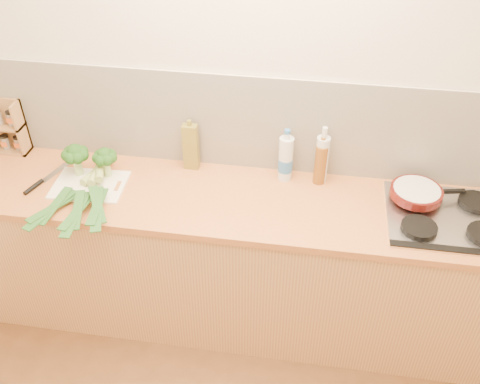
# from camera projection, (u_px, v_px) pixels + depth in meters

# --- Properties ---
(room_shell) EXTENTS (3.50, 3.50, 3.50)m
(room_shell) POSITION_uv_depth(u_px,v_px,m) (249.00, 124.00, 2.79)
(room_shell) COLOR beige
(room_shell) RESTS_ON ground
(counter) EXTENTS (3.20, 0.62, 0.90)m
(counter) POSITION_uv_depth(u_px,v_px,m) (241.00, 261.00, 3.01)
(counter) COLOR tan
(counter) RESTS_ON ground
(gas_hob) EXTENTS (0.58, 0.50, 0.04)m
(gas_hob) POSITION_uv_depth(u_px,v_px,m) (448.00, 217.00, 2.59)
(gas_hob) COLOR silver
(gas_hob) RESTS_ON counter
(chopping_board) EXTENTS (0.38, 0.29, 0.01)m
(chopping_board) POSITION_uv_depth(u_px,v_px,m) (90.00, 185.00, 2.81)
(chopping_board) COLOR white
(chopping_board) RESTS_ON counter
(broccoli_left) EXTENTS (0.14, 0.14, 0.18)m
(broccoli_left) POSITION_uv_depth(u_px,v_px,m) (75.00, 154.00, 2.80)
(broccoli_left) COLOR #ABCA76
(broccoli_left) RESTS_ON chopping_board
(broccoli_right) EXTENTS (0.13, 0.13, 0.17)m
(broccoli_right) POSITION_uv_depth(u_px,v_px,m) (105.00, 157.00, 2.79)
(broccoli_right) COLOR #ABCA76
(broccoli_right) RESTS_ON chopping_board
(leek_front) EXTENTS (0.25, 0.64, 0.04)m
(leek_front) POSITION_uv_depth(u_px,v_px,m) (81.00, 184.00, 2.77)
(leek_front) COLOR white
(leek_front) RESTS_ON chopping_board
(leek_mid) EXTENTS (0.12, 0.68, 0.04)m
(leek_mid) POSITION_uv_depth(u_px,v_px,m) (91.00, 184.00, 2.74)
(leek_mid) COLOR white
(leek_mid) RESTS_ON chopping_board
(leek_back) EXTENTS (0.25, 0.62, 0.04)m
(leek_back) POSITION_uv_depth(u_px,v_px,m) (99.00, 182.00, 2.72)
(leek_back) COLOR white
(leek_back) RESTS_ON chopping_board
(chefs_knife) EXTENTS (0.13, 0.31, 0.02)m
(chefs_knife) POSITION_uv_depth(u_px,v_px,m) (39.00, 183.00, 2.81)
(chefs_knife) COLOR silver
(chefs_knife) RESTS_ON counter
(skillet) EXTENTS (0.38, 0.26, 0.04)m
(skillet) POSITION_uv_depth(u_px,v_px,m) (417.00, 192.00, 2.67)
(skillet) COLOR #4C100C
(skillet) RESTS_ON gas_hob
(spice_rack) EXTENTS (0.26, 0.11, 0.32)m
(spice_rack) POSITION_uv_depth(u_px,v_px,m) (3.00, 128.00, 3.00)
(spice_rack) COLOR #AC7649
(spice_rack) RESTS_ON counter
(oil_tin) EXTENTS (0.08, 0.05, 0.30)m
(oil_tin) POSITION_uv_depth(u_px,v_px,m) (191.00, 146.00, 2.86)
(oil_tin) COLOR olive
(oil_tin) RESTS_ON counter
(glass_bottle) EXTENTS (0.07, 0.07, 0.33)m
(glass_bottle) POSITION_uv_depth(u_px,v_px,m) (322.00, 159.00, 2.76)
(glass_bottle) COLOR silver
(glass_bottle) RESTS_ON counter
(amber_bottle) EXTENTS (0.06, 0.06, 0.28)m
(amber_bottle) POSITION_uv_depth(u_px,v_px,m) (320.00, 164.00, 2.77)
(amber_bottle) COLOR brown
(amber_bottle) RESTS_ON counter
(water_bottle) EXTENTS (0.08, 0.08, 0.28)m
(water_bottle) POSITION_uv_depth(u_px,v_px,m) (286.00, 160.00, 2.79)
(water_bottle) COLOR silver
(water_bottle) RESTS_ON counter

